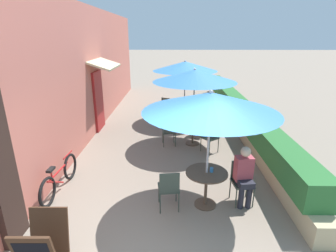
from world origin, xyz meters
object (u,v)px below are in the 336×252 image
object	(u,v)px
patio_table_mid	(193,127)
patio_umbrella_far	(185,66)
cafe_chair_near_right	(169,187)
patio_umbrella_near	(211,102)
patio_table_far	(184,107)
coffee_cup_near	(212,170)
patio_umbrella_mid	(195,76)
cafe_chair_mid_back	(212,135)
bicycle_leaning	(60,178)
menu_board	(44,249)
coffee_cup_mid	(197,120)
patio_table_near	(206,181)
seated_patron_near_left	(244,174)
cafe_chair_far_right	(167,106)
coffee_cup_far	(185,100)
cafe_chair_far_left	(202,110)
cafe_chair_near_left	(241,178)
cafe_chair_mid_right	(169,130)

from	to	relation	value
patio_table_mid	patio_umbrella_far	world-z (taller)	patio_umbrella_far
cafe_chair_near_right	patio_umbrella_far	distance (m)	6.06
patio_umbrella_near	patio_table_far	xyz separation A→B (m)	(-0.21, 5.64, -1.60)
patio_umbrella_near	coffee_cup_near	world-z (taller)	patio_umbrella_near
patio_umbrella_mid	cafe_chair_mid_back	xyz separation A→B (m)	(0.52, -0.55, -1.64)
bicycle_leaning	menu_board	distance (m)	2.26
coffee_cup_near	coffee_cup_mid	size ratio (longest dim) A/B	1.00
coffee_cup_mid	patio_umbrella_far	bearing A→B (deg)	96.80
cafe_chair_near_right	patio_table_mid	distance (m)	3.42
patio_table_mid	cafe_chair_mid_back	distance (m)	0.76
patio_umbrella_near	patio_umbrella_mid	size ratio (longest dim) A/B	1.00
patio_table_far	patio_umbrella_far	bearing A→B (deg)	86.42
patio_umbrella_mid	coffee_cup_mid	size ratio (longest dim) A/B	27.53
patio_table_mid	patio_umbrella_mid	xyz separation A→B (m)	(0.00, -0.00, 1.60)
patio_umbrella_mid	patio_table_far	world-z (taller)	patio_umbrella_mid
patio_table_near	seated_patron_near_left	xyz separation A→B (m)	(0.75, 0.06, 0.13)
coffee_cup_near	menu_board	distance (m)	3.09
cafe_chair_far_right	patio_table_near	bearing A→B (deg)	-53.59
menu_board	bicycle_leaning	bearing A→B (deg)	106.75
cafe_chair_mid_back	cafe_chair_near_right	bearing A→B (deg)	119.18
patio_table_near	coffee_cup_far	world-z (taller)	coffee_cup_far
patio_umbrella_near	patio_umbrella_mid	bearing A→B (deg)	90.70
seated_patron_near_left	cafe_chair_far_left	world-z (taller)	seated_patron_near_left
coffee_cup_near	bicycle_leaning	world-z (taller)	coffee_cup_near
cafe_chair_mid_back	coffee_cup_near	bearing A→B (deg)	134.33
patio_umbrella_near	cafe_chair_near_right	distance (m)	1.81
cafe_chair_near_left	seated_patron_near_left	size ratio (longest dim) A/B	0.70
patio_umbrella_mid	patio_table_mid	bearing A→B (deg)	97.13
patio_umbrella_near	patio_umbrella_far	distance (m)	5.64
patio_table_near	menu_board	bearing A→B (deg)	-145.36
patio_umbrella_near	patio_umbrella_far	size ratio (longest dim) A/B	1.00
patio_umbrella_far	bicycle_leaning	world-z (taller)	patio_umbrella_far
cafe_chair_mid_right	bicycle_leaning	bearing A→B (deg)	-140.16
patio_umbrella_near	cafe_chair_near_right	world-z (taller)	patio_umbrella_near
patio_table_far	coffee_cup_far	bearing A→B (deg)	65.61
seated_patron_near_left	cafe_chair_mid_right	world-z (taller)	seated_patron_near_left
patio_umbrella_mid	patio_umbrella_near	bearing A→B (deg)	-89.30
patio_table_mid	cafe_chair_mid_right	bearing A→B (deg)	-166.92
patio_table_far	cafe_chair_far_right	bearing A→B (deg)	158.16
bicycle_leaning	patio_umbrella_near	bearing A→B (deg)	-5.35
seated_patron_near_left	patio_table_mid	distance (m)	3.22
cafe_chair_near_right	patio_umbrella_near	bearing A→B (deg)	5.79
coffee_cup_far	patio_umbrella_mid	bearing A→B (deg)	-87.18
patio_umbrella_far	coffee_cup_mid	bearing A→B (deg)	-83.20
cafe_chair_far_left	patio_table_mid	bearing A→B (deg)	103.97
coffee_cup_mid	patio_umbrella_far	distance (m)	2.79
seated_patron_near_left	patio_umbrella_mid	size ratio (longest dim) A/B	0.50
cafe_chair_near_right	bicycle_leaning	world-z (taller)	cafe_chair_near_right
patio_umbrella_far	cafe_chair_far_left	world-z (taller)	patio_umbrella_far
cafe_chair_mid_back	patio_umbrella_far	xyz separation A→B (m)	(-0.69, 3.02, 1.64)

